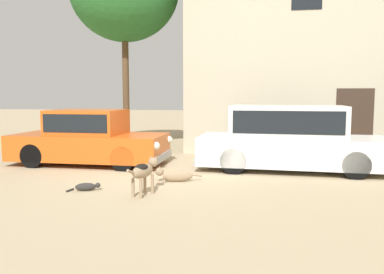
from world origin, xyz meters
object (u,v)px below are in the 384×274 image
parked_sedan_nearest (89,138)px  stray_dog_spotted (144,170)px  stray_dog_tan (174,175)px  stray_cat (87,187)px  parked_sedan_second (290,137)px

parked_sedan_nearest → stray_dog_spotted: (2.41, -3.04, -0.26)m
stray_dog_spotted → stray_dog_tan: 1.29m
stray_cat → stray_dog_tan: bearing=15.1°
parked_sedan_nearest → stray_cat: size_ratio=7.10×
parked_sedan_nearest → stray_dog_tan: (2.75, -1.83, -0.59)m
parked_sedan_nearest → stray_dog_spotted: size_ratio=4.36×
parked_sedan_nearest → stray_cat: bearing=-66.3°
parked_sedan_nearest → parked_sedan_second: 5.37m
stray_dog_spotted → stray_cat: size_ratio=1.63×
stray_dog_spotted → stray_dog_tan: stray_dog_spotted is taller
parked_sedan_second → stray_dog_spotted: size_ratio=4.89×
parked_sedan_second → stray_dog_tan: parked_sedan_second is taller
parked_sedan_nearest → stray_dog_tan: size_ratio=4.08×
parked_sedan_second → stray_cat: bearing=-142.5°
parked_sedan_second → stray_dog_tan: (-2.62, -1.73, -0.70)m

